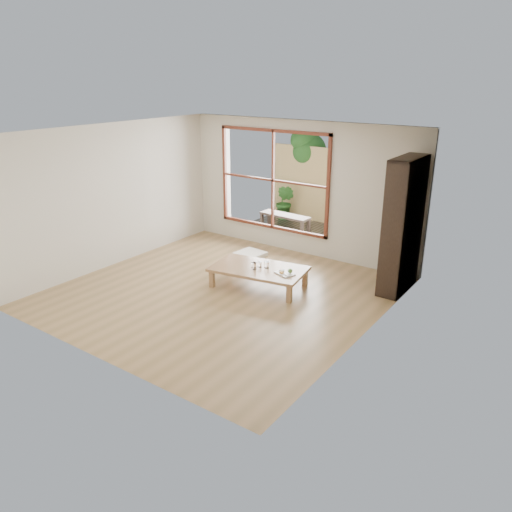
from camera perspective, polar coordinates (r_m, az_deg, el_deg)
The scene contains 15 objects.
ground at distance 8.31m, azimuth -3.86°, elevation -4.14°, with size 5.00×5.00×0.00m, color #A48052.
low_table at distance 8.39m, azimuth 0.31°, elevation -1.60°, with size 1.69×1.13×0.34m.
floor_cushion at distance 9.89m, azimuth -0.67°, elevation 0.21°, with size 0.51×0.51×0.07m, color white.
bookshelf at distance 8.38m, azimuth 16.42°, elevation 3.33°, with size 0.35×0.99×2.21m, color #2F211A.
glass_tall at distance 8.29m, azimuth -0.19°, elevation -1.12°, with size 0.07×0.07×0.12m, color silver.
glass_mid at distance 8.36m, azimuth 1.22°, elevation -0.99°, with size 0.08×0.08×0.11m, color silver.
glass_short at distance 8.40m, azimuth 0.42°, elevation -0.96°, with size 0.07×0.07×0.09m, color silver.
glass_small at distance 8.38m, azimuth -0.34°, elevation -1.05°, with size 0.06×0.06×0.08m, color silver.
food_tray at distance 8.12m, azimuth 3.41°, elevation -1.92°, with size 0.36×0.31×0.10m.
deck at distance 11.38m, azimuth 5.06°, elevation 2.64°, with size 2.80×2.00×0.05m, color #3A342A.
garden_bench at distance 11.36m, azimuth 3.32°, elevation 4.47°, with size 1.21×0.42×0.38m.
bamboo_fence at distance 12.00m, azimuth 7.63°, elevation 7.91°, with size 2.80×0.06×1.80m, color tan.
shrub_right at distance 11.41m, azimuth 9.79°, elevation 4.70°, with size 0.72×0.62×0.80m, color #275C22.
shrub_left at distance 12.26m, azimuth 3.33°, elevation 6.18°, with size 0.47×0.38×0.86m, color #275C22.
garden_tree at distance 12.45m, azimuth 5.64°, elevation 11.83°, with size 1.04×0.85×2.22m.
Camera 1 is at (4.81, -5.85, 3.42)m, focal length 35.00 mm.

